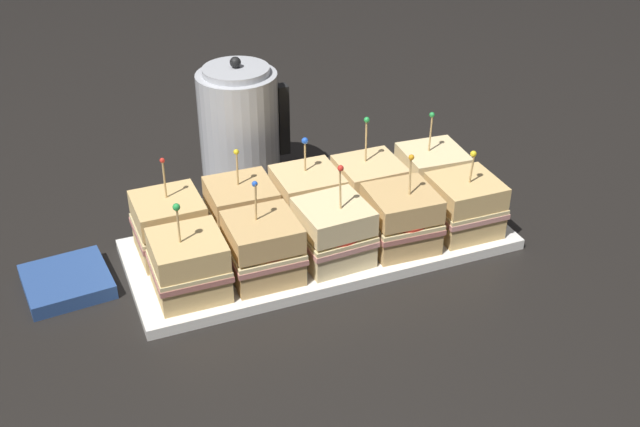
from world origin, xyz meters
TOP-DOWN VIEW (x-y plane):
  - ground_plane at (0.00, 0.00)m, footprint 6.00×6.00m
  - serving_platter at (0.00, 0.00)m, footprint 0.64×0.26m
  - sandwich_front_far_left at (-0.24, -0.06)m, footprint 0.11×0.11m
  - sandwich_front_left at (-0.12, -0.06)m, footprint 0.11×0.11m
  - sandwich_front_center at (0.00, -0.06)m, footprint 0.12×0.12m
  - sandwich_front_right at (0.12, -0.06)m, footprint 0.12×0.12m
  - sandwich_front_far_right at (0.24, -0.06)m, footprint 0.11×0.11m
  - sandwich_back_far_left at (-0.24, 0.06)m, footprint 0.11×0.11m
  - sandwich_back_left at (-0.12, 0.06)m, footprint 0.11×0.11m
  - sandwich_back_center at (0.00, 0.06)m, footprint 0.11×0.11m
  - sandwich_back_right at (0.12, 0.06)m, footprint 0.11×0.11m
  - sandwich_back_far_right at (0.24, 0.06)m, footprint 0.12×0.12m
  - kettle_steel at (-0.06, 0.26)m, footprint 0.17×0.15m
  - napkin_stack at (-0.41, 0.05)m, footprint 0.14×0.14m

SIDE VIEW (x-z plane):
  - ground_plane at x=0.00m, z-range 0.00..0.00m
  - serving_platter at x=0.00m, z-range 0.00..0.02m
  - napkin_stack at x=-0.41m, z-range 0.00..0.02m
  - sandwich_front_far_right at x=0.24m, z-range -0.01..0.14m
  - sandwich_back_far_right at x=0.24m, z-range -0.02..0.15m
  - sandwich_front_far_left at x=-0.24m, z-range -0.01..0.15m
  - sandwich_back_right at x=0.12m, z-range -0.02..0.15m
  - sandwich_front_left at x=-0.12m, z-range -0.02..0.15m
  - sandwich_back_left at x=-0.12m, z-range -0.01..0.15m
  - sandwich_front_right at x=0.12m, z-range -0.02..0.15m
  - sandwich_back_center at x=0.00m, z-range -0.01..0.15m
  - sandwich_front_center at x=0.00m, z-range -0.02..0.15m
  - sandwich_back_far_left at x=-0.24m, z-range -0.02..0.15m
  - kettle_steel at x=-0.06m, z-range -0.01..0.25m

